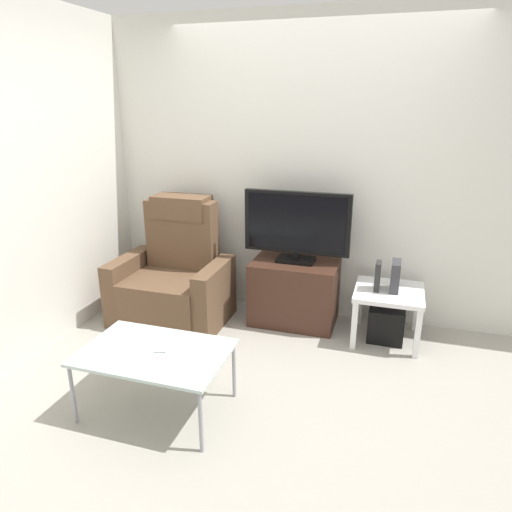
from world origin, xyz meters
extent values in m
plane|color=#9E998E|center=(0.00, 0.00, 0.00)|extent=(6.40, 6.40, 0.00)
cube|color=silver|center=(0.00, 1.13, 1.30)|extent=(6.40, 0.06, 2.60)
cube|color=silver|center=(-1.88, 0.00, 1.30)|extent=(0.06, 4.48, 2.60)
cube|color=#3D2319|center=(-0.07, 0.83, 0.28)|extent=(0.74, 0.47, 0.56)
cube|color=black|center=(-0.07, 0.61, 0.39)|extent=(0.68, 0.02, 0.02)
cube|color=black|center=(-0.07, 0.66, 0.43)|extent=(0.34, 0.11, 0.04)
cube|color=black|center=(-0.07, 0.85, 0.58)|extent=(0.32, 0.20, 0.03)
cube|color=black|center=(-0.07, 0.85, 0.62)|extent=(0.06, 0.04, 0.05)
cube|color=black|center=(-0.07, 0.85, 0.91)|extent=(0.91, 0.05, 0.53)
cube|color=black|center=(-0.07, 0.83, 0.91)|extent=(0.83, 0.01, 0.48)
cube|color=brown|center=(-1.12, 0.54, 0.21)|extent=(0.70, 0.72, 0.42)
cube|color=brown|center=(-1.12, 0.81, 0.73)|extent=(0.64, 0.20, 0.62)
cube|color=brown|center=(-1.12, 0.83, 0.98)|extent=(0.50, 0.26, 0.20)
cube|color=brown|center=(-1.54, 0.54, 0.28)|extent=(0.14, 0.68, 0.56)
cube|color=brown|center=(-0.70, 0.54, 0.28)|extent=(0.14, 0.68, 0.56)
cube|color=white|center=(0.73, 0.75, 0.42)|extent=(0.54, 0.54, 0.04)
cube|color=white|center=(0.49, 0.51, 0.20)|extent=(0.04, 0.04, 0.40)
cube|color=white|center=(0.96, 0.51, 0.20)|extent=(0.04, 0.04, 0.40)
cube|color=white|center=(0.49, 0.99, 0.20)|extent=(0.04, 0.04, 0.40)
cube|color=white|center=(0.96, 0.99, 0.20)|extent=(0.04, 0.04, 0.40)
cube|color=black|center=(0.73, 0.75, 0.14)|extent=(0.28, 0.28, 0.28)
cube|color=#262626|center=(0.63, 0.73, 0.55)|extent=(0.04, 0.13, 0.24)
cube|color=#333338|center=(0.76, 0.76, 0.56)|extent=(0.07, 0.20, 0.24)
cube|color=#B2C6C1|center=(-0.62, -0.65, 0.41)|extent=(0.90, 0.60, 0.02)
cylinder|color=gray|center=(-1.04, -0.92, 0.20)|extent=(0.02, 0.02, 0.40)
cylinder|color=gray|center=(-0.20, -0.92, 0.20)|extent=(0.02, 0.02, 0.40)
cylinder|color=gray|center=(-1.04, -0.38, 0.20)|extent=(0.02, 0.02, 0.40)
cylinder|color=gray|center=(-0.20, -0.38, 0.20)|extent=(0.02, 0.02, 0.40)
cube|color=#B7B7BC|center=(-0.60, -0.59, 0.43)|extent=(0.11, 0.16, 0.01)
camera|label=1|loc=(0.73, -2.87, 1.89)|focal=32.54mm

